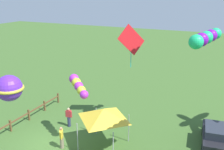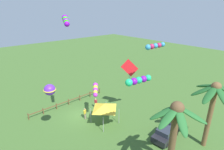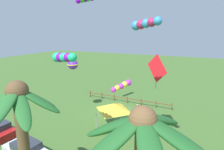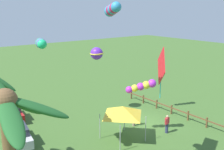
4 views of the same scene
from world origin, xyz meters
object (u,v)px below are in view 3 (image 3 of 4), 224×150
object	(u,v)px
spectator_1	(111,110)
kite_ball_3	(73,64)
kite_tube_0	(63,57)
spectator_0	(137,110)
kite_tube_1	(122,86)
kite_diamond_5	(157,69)
festival_tent	(114,107)
kite_tube_4	(145,24)
parked_car_1	(26,150)
palm_tree_1	(20,118)

from	to	relation	value
spectator_1	kite_ball_3	xyz separation A→B (m)	(4.60, 0.80, 5.27)
kite_tube_0	spectator_0	bearing A→B (deg)	-103.50
kite_tube_1	kite_diamond_5	bearing A→B (deg)	150.65
festival_tent	kite_tube_0	size ratio (longest dim) A/B	1.18
festival_tent	kite_diamond_5	size ratio (longest dim) A/B	0.86
festival_tent	kite_tube_4	distance (m)	9.60
spectator_0	kite_ball_3	distance (m)	9.29
parked_car_1	spectator_0	size ratio (longest dim) A/B	2.58
palm_tree_1	kite_tube_0	size ratio (longest dim) A/B	3.11
festival_tent	kite_tube_0	xyz separation A→B (m)	(1.01, 5.97, 5.68)
palm_tree_1	kite_diamond_5	world-z (taller)	kite_diamond_5
kite_ball_3	kite_diamond_5	distance (m)	10.32
spectator_1	kite_diamond_5	bearing A→B (deg)	153.06
kite_ball_3	parked_car_1	bearing A→B (deg)	100.47
kite_ball_3	palm_tree_1	bearing A→B (deg)	114.56
spectator_0	kite_tube_1	bearing A→B (deg)	55.18
spectator_1	kite_tube_4	bearing A→B (deg)	129.10
parked_car_1	kite_tube_4	world-z (taller)	kite_tube_4
kite_ball_3	festival_tent	bearing A→B (deg)	164.14
kite_tube_4	kite_diamond_5	xyz separation A→B (m)	(-0.20, -3.73, -3.51)
parked_car_1	kite_tube_0	xyz separation A→B (m)	(-3.42, -0.99, 7.39)
palm_tree_1	kite_tube_4	bearing A→B (deg)	-128.44
kite_ball_3	spectator_0	bearing A→B (deg)	-164.25
spectator_0	spectator_1	size ratio (longest dim) A/B	1.00
festival_tent	kite_ball_3	world-z (taller)	kite_ball_3
spectator_1	kite_ball_3	bearing A→B (deg)	9.83
festival_tent	kite_tube_1	bearing A→B (deg)	-92.06
spectator_1	kite_tube_1	distance (m)	3.71
palm_tree_1	spectator_1	world-z (taller)	palm_tree_1
spectator_0	spectator_1	xyz separation A→B (m)	(2.76, 1.28, 0.00)
festival_tent	kite_ball_3	bearing A→B (deg)	-15.86
parked_car_1	kite_tube_1	world-z (taller)	kite_tube_1
palm_tree_1	kite_tube_0	distance (m)	4.65
palm_tree_1	kite_diamond_5	size ratio (longest dim) A/B	2.28
festival_tent	kite_tube_4	xyz separation A→B (m)	(-3.88, 4.02, 7.81)
palm_tree_1	festival_tent	xyz separation A→B (m)	(-0.74, -9.84, -3.11)
parked_car_1	kite_tube_4	distance (m)	12.98
spectator_1	kite_diamond_5	world-z (taller)	kite_diamond_5
festival_tent	kite_tube_0	distance (m)	8.30
kite_tube_0	festival_tent	bearing A→B (deg)	-99.56
kite_tube_0	kite_tube_4	size ratio (longest dim) A/B	1.15
parked_car_1	kite_diamond_5	distance (m)	12.37
spectator_0	kite_diamond_5	bearing A→B (deg)	123.95
parked_car_1	kite_tube_1	distance (m)	10.56
festival_tent	kite_tube_0	world-z (taller)	kite_tube_0
spectator_0	kite_diamond_5	size ratio (longest dim) A/B	0.48
kite_tube_4	festival_tent	bearing A→B (deg)	-45.97
palm_tree_1	festival_tent	distance (m)	10.35
kite_tube_1	kite_tube_0	bearing A→B (deg)	82.28
spectator_0	kite_ball_3	world-z (taller)	kite_ball_3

